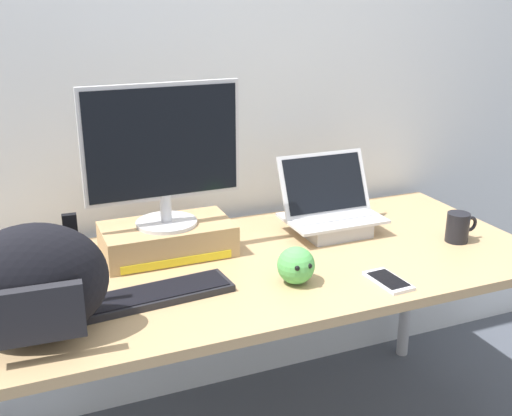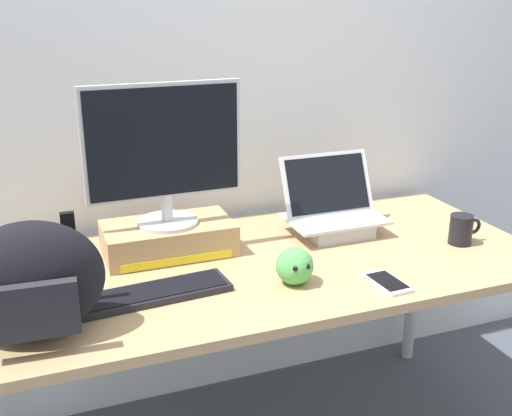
{
  "view_description": "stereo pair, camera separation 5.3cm",
  "coord_description": "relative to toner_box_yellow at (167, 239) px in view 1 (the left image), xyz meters",
  "views": [
    {
      "loc": [
        -0.69,
        -1.65,
        1.55
      ],
      "look_at": [
        0.0,
        0.0,
        0.93
      ],
      "focal_mm": 43.49,
      "sensor_mm": 36.0,
      "label": 1
    },
    {
      "loc": [
        -0.64,
        -1.67,
        1.55
      ],
      "look_at": [
        0.0,
        0.0,
        0.93
      ],
      "focal_mm": 43.49,
      "sensor_mm": 36.0,
      "label": 2
    }
  ],
  "objects": [
    {
      "name": "open_laptop",
      "position": [
        0.58,
        -0.03,
        0.01
      ],
      "size": [
        0.34,
        0.23,
        0.27
      ],
      "rotation": [
        0.0,
        0.0,
        -0.0
      ],
      "color": "#ADADB2",
      "rests_on": "desk"
    },
    {
      "name": "back_wall",
      "position": [
        0.24,
        0.34,
        0.5
      ],
      "size": [
        7.0,
        0.1,
        2.6
      ],
      "primitive_type": "cube",
      "color": "silver",
      "rests_on": "ground"
    },
    {
      "name": "messenger_backpack",
      "position": [
        -0.42,
        -0.39,
        0.1
      ],
      "size": [
        0.36,
        0.25,
        0.3
      ],
      "rotation": [
        0.0,
        0.0,
        -0.06
      ],
      "color": "black",
      "rests_on": "desk"
    },
    {
      "name": "desktop_monitor",
      "position": [
        0.0,
        -0.0,
        0.29
      ],
      "size": [
        0.5,
        0.2,
        0.45
      ],
      "rotation": [
        0.0,
        0.0,
        0.01
      ],
      "color": "silver",
      "rests_on": "toner_box_yellow"
    },
    {
      "name": "external_keyboard",
      "position": [
        -0.11,
        -0.29,
        -0.04
      ],
      "size": [
        0.43,
        0.16,
        0.02
      ],
      "rotation": [
        0.0,
        0.0,
        0.08
      ],
      "color": "black",
      "rests_on": "desk"
    },
    {
      "name": "desk",
      "position": [
        0.24,
        -0.17,
        -0.12
      ],
      "size": [
        1.84,
        0.81,
        0.75
      ],
      "color": "tan",
      "rests_on": "ground"
    },
    {
      "name": "cell_phone",
      "position": [
        0.54,
        -0.46,
        -0.05
      ],
      "size": [
        0.09,
        0.16,
        0.01
      ],
      "rotation": [
        0.0,
        0.0,
        0.05
      ],
      "color": "silver",
      "rests_on": "desk"
    },
    {
      "name": "coffee_mug",
      "position": [
        0.94,
        -0.27,
        0.0
      ],
      "size": [
        0.12,
        0.08,
        0.1
      ],
      "color": "black",
      "rests_on": "desk"
    },
    {
      "name": "plush_toy",
      "position": [
        0.29,
        -0.35,
        0.0
      ],
      "size": [
        0.11,
        0.11,
        0.11
      ],
      "color": "#56B256",
      "rests_on": "desk"
    },
    {
      "name": "toner_box_yellow",
      "position": [
        0.0,
        0.0,
        0.0
      ],
      "size": [
        0.41,
        0.23,
        0.1
      ],
      "color": "tan",
      "rests_on": "desk"
    }
  ]
}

